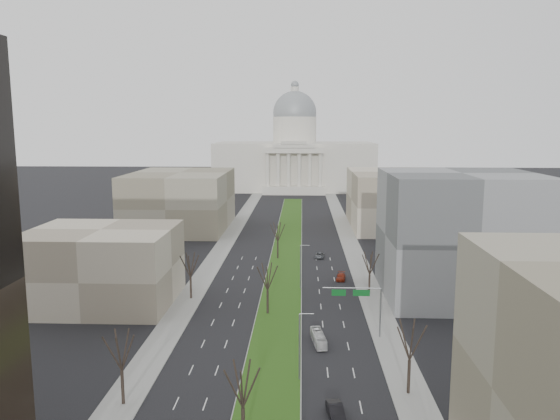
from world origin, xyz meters
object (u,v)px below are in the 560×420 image
(car_red, at_px, (341,277))
(car_black, at_px, (336,412))
(box_van, at_px, (318,338))
(car_grey_far, at_px, (320,255))

(car_red, bearing_deg, car_black, -87.08)
(car_red, height_order, box_van, box_van)
(car_grey_far, distance_m, box_van, 54.44)
(box_van, bearing_deg, car_black, -94.37)
(car_black, relative_size, box_van, 0.72)
(car_grey_far, relative_size, box_van, 0.68)
(car_black, bearing_deg, car_red, 78.39)
(car_black, distance_m, car_grey_far, 75.61)
(car_black, height_order, car_grey_far, car_black)
(car_red, distance_m, box_van, 35.46)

